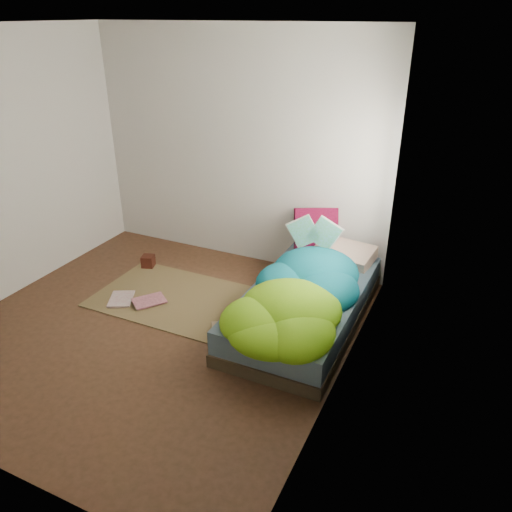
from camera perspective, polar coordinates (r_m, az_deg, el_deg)
The scene contains 12 objects.
ground at distance 4.83m, azimuth -11.44°, elevation -8.17°, with size 3.50×3.50×0.00m, color #402A18.
room_walls at distance 4.15m, azimuth -13.24°, elevation 10.73°, with size 3.54×3.54×2.62m.
bed at distance 4.78m, azimuth 5.58°, elevation -5.72°, with size 1.00×2.00×0.34m.
duvet at distance 4.43m, azimuth 4.79°, elevation -3.34°, with size 0.96×1.84×0.34m, color #065B6B, non-canonical shape.
rug at distance 5.27m, azimuth -9.31°, elevation -4.72°, with size 1.60×1.10×0.01m, color brown.
pillow_floral at distance 5.28m, azimuth 10.01°, elevation 0.23°, with size 0.60×0.37×0.14m, color beige.
pillow_magenta at distance 5.42m, azimuth 6.86°, elevation 3.04°, with size 0.46×0.14×0.46m, color #480418.
open_book at distance 4.93m, azimuth 6.71°, elevation 3.71°, with size 0.44×0.10×0.27m, color #2D8C2F, non-canonical shape.
wooden_box at distance 5.92m, azimuth -12.23°, elevation -0.57°, with size 0.13×0.13×0.13m, color #39160C.
floor_book_a at distance 5.35m, azimuth -16.36°, elevation -4.78°, with size 0.23×0.32×0.02m, color silver.
floor_book_b at distance 5.32m, azimuth -12.49°, elevation -4.46°, with size 0.24×0.32×0.03m, color pink.
floor_book_c at distance 4.68m, azimuth -5.01°, elevation -8.57°, with size 0.21×0.29×0.02m, color tan.
Camera 1 is at (2.52, -3.13, 2.68)m, focal length 35.00 mm.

